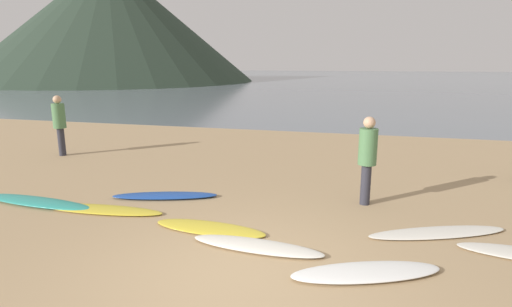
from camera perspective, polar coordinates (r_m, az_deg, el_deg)
ground_plane at (r=15.01m, az=8.58°, el=1.56°), size 120.00×120.00×0.20m
ocean_water at (r=66.21m, az=13.56°, el=10.06°), size 140.00×100.00×0.01m
headland_hill at (r=61.56m, az=-19.53°, el=16.93°), size 38.33×38.33×15.90m
surfboard_1 at (r=9.29m, az=-28.19°, el=-5.94°), size 2.70×0.69×0.10m
surfboard_2 at (r=8.38m, az=-20.68°, el=-7.30°), size 2.48×0.68×0.06m
surfboard_3 at (r=8.78m, az=-12.55°, el=-5.74°), size 2.21×1.07×0.09m
surfboard_4 at (r=7.07m, az=-6.47°, el=-10.28°), size 2.01×0.69×0.06m
surfboard_5 at (r=6.37m, az=0.10°, el=-12.73°), size 2.11×0.62×0.09m
surfboard_6 at (r=5.86m, az=15.10°, el=-15.64°), size 2.12×1.28×0.09m
surfboard_7 at (r=7.48m, az=23.94°, el=-10.02°), size 2.38×1.36×0.06m
person_1 at (r=8.22m, az=15.26°, el=-0.00°), size 0.35×0.35×1.75m
person_2 at (r=13.48m, az=-25.71°, el=4.17°), size 0.36×0.36×1.80m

